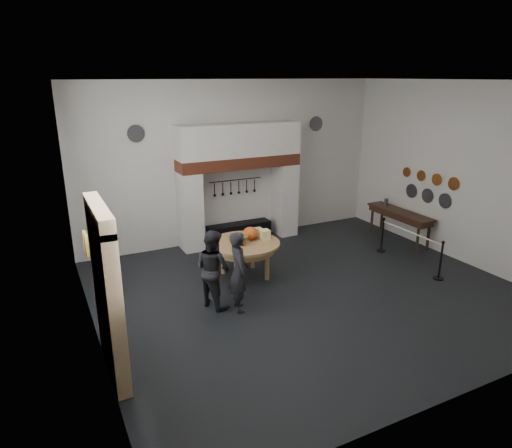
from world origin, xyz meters
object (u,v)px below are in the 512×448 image
side_table (400,212)px  visitor_far (213,269)px  visitor_near (239,271)px  barrier_post_near (441,261)px  work_table (245,243)px  barrier_post_far (382,236)px  iron_range (239,232)px

side_table → visitor_far: bearing=-168.5°
visitor_near → visitor_far: visitor_near is taller
barrier_post_near → visitor_far: bearing=167.3°
work_table → barrier_post_far: 4.07m
visitor_far → barrier_post_near: 5.37m
work_table → side_table: 5.04m
barrier_post_near → barrier_post_far: 2.00m
side_table → barrier_post_far: same height
visitor_near → work_table: bearing=-19.5°
iron_range → work_table: (-0.94, -2.39, 0.59)m
iron_range → visitor_near: visitor_near is taller
iron_range → visitor_near: size_ratio=1.13×
iron_range → visitor_far: 4.05m
iron_range → work_table: 2.64m
side_table → barrier_post_near: size_ratio=2.44×
iron_range → side_table: bearing=-27.5°
work_table → barrier_post_near: bearing=-28.3°
visitor_near → barrier_post_near: bearing=-89.5°
iron_range → side_table: 4.66m
iron_range → visitor_near: bearing=-114.4°
visitor_near → side_table: visitor_near is taller
visitor_near → visitor_far: 0.57m
side_table → work_table: bearing=-177.0°
barrier_post_near → iron_range: bearing=124.2°
work_table → iron_range: bearing=68.6°
iron_range → barrier_post_near: barrier_post_near is taller
visitor_far → side_table: (6.22, 1.27, 0.04)m
visitor_far → barrier_post_far: 5.31m
work_table → side_table: size_ratio=0.75×
work_table → visitor_near: size_ratio=0.99×
iron_range → barrier_post_near: bearing=-55.8°
work_table → barrier_post_near: size_ratio=1.84×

